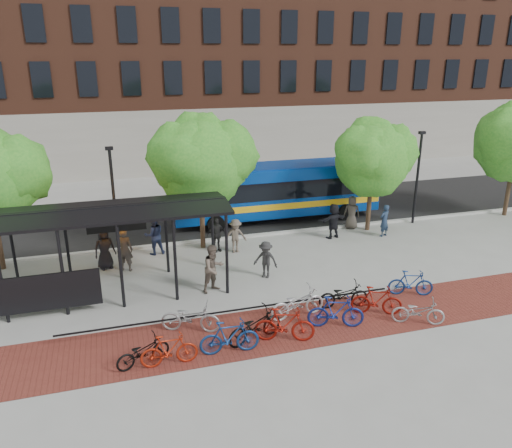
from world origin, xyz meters
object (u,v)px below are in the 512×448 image
object	(u,v)px
bike_6	(297,303)
pedestrian_6	(352,212)
bus	(276,188)
pedestrian_3	(235,236)
bike_4	(255,326)
pedestrian_4	(216,235)
bike_11	(411,283)
lamp_post_left	(114,198)
bike_10	(418,311)
pedestrian_1	(125,250)
bike_1	(169,350)
bike_7	(336,312)
bike_2	(190,317)
pedestrian_7	(384,221)
pedestrian_9	(266,260)
tree_b	(202,157)
bike_0	(143,352)
bike_3	(229,337)
bike_5	(284,325)
pedestrian_8	(214,268)
bike_9	(377,301)
pedestrian_5	(334,221)
bike_8	(343,295)
lamp_post_right	(418,175)
pedestrian_0	(104,248)
bus_shelter	(85,223)
pedestrian_2	(154,235)
tree_c	(374,155)

from	to	relation	value
bike_6	pedestrian_6	xyz separation A→B (m)	(6.27, 8.17, 0.34)
bus	pedestrian_3	world-z (taller)	bus
bike_4	pedestrian_4	world-z (taller)	pedestrian_4
bike_6	bike_11	distance (m)	4.89
lamp_post_left	pedestrian_6	world-z (taller)	lamp_post_left
bike_10	pedestrian_1	distance (m)	12.29
bike_1	bike_7	xyz separation A→B (m)	(5.81, 0.61, 0.06)
bike_2	pedestrian_7	xyz separation A→B (m)	(11.19, 6.48, 0.31)
pedestrian_4	pedestrian_9	distance (m)	3.75
bike_10	pedestrian_4	bearing A→B (deg)	56.40
tree_b	bike_0	world-z (taller)	tree_b
pedestrian_4	bike_0	bearing A→B (deg)	-129.66
bike_3	bike_5	xyz separation A→B (m)	(1.91, 0.17, 0.02)
pedestrian_6	pedestrian_8	world-z (taller)	pedestrian_8
lamp_post_left	bike_9	xyz separation A→B (m)	(8.80, -8.66, -2.19)
bike_0	pedestrian_3	size ratio (longest dim) A/B	1.05
pedestrian_4	pedestrian_9	size ratio (longest dim) A/B	1.04
bike_5	pedestrian_9	xyz separation A→B (m)	(0.91, 4.91, 0.21)
pedestrian_1	pedestrian_6	world-z (taller)	pedestrian_1
tree_b	pedestrian_5	bearing A→B (deg)	-5.70
bike_8	pedestrian_1	world-z (taller)	pedestrian_1
lamp_post_right	bike_7	distance (m)	12.96
bike_10	pedestrian_6	xyz separation A→B (m)	(2.37, 9.82, 0.43)
tree_b	bike_9	distance (m)	10.40
bike_9	pedestrian_5	bearing A→B (deg)	8.77
bike_3	pedestrian_0	bearing A→B (deg)	28.86
bus	bike_0	bearing A→B (deg)	-123.97
bike_6	bike_9	xyz separation A→B (m)	(2.83, -0.63, -0.01)
lamp_post_right	bike_9	world-z (taller)	lamp_post_right
bike_9	pedestrian_5	xyz separation A→B (m)	(1.87, 7.75, 0.36)
lamp_post_right	bike_9	size ratio (longest dim) A/B	2.79
bike_4	bike_10	distance (m)	5.84
lamp_post_right	bike_3	world-z (taller)	lamp_post_right
lamp_post_right	bike_3	size ratio (longest dim) A/B	2.66
pedestrian_4	bike_8	bearing A→B (deg)	-77.37
bus_shelter	bike_11	size ratio (longest dim) A/B	6.08
pedestrian_7	pedestrian_4	bearing A→B (deg)	-24.66
bike_6	bike_7	bearing A→B (deg)	-143.82
bike_1	pedestrian_5	bearing A→B (deg)	-47.01
bus_shelter	pedestrian_1	bearing A→B (deg)	55.68
bike_4	pedestrian_2	size ratio (longest dim) A/B	1.09
bike_3	pedestrian_2	bearing A→B (deg)	13.12
bike_7	pedestrian_7	bearing A→B (deg)	-22.09
bike_2	pedestrian_1	xyz separation A→B (m)	(-1.89, 5.83, 0.44)
bike_6	pedestrian_0	distance (m)	9.23
bike_0	pedestrian_8	xyz separation A→B (m)	(3.12, 4.31, 0.52)
pedestrian_8	pedestrian_7	bearing A→B (deg)	-4.76
tree_c	bike_11	world-z (taller)	tree_c
pedestrian_1	pedestrian_7	world-z (taller)	pedestrian_1
bike_11	pedestrian_8	bearing A→B (deg)	91.87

